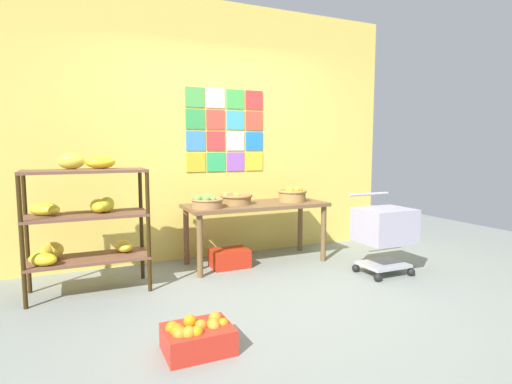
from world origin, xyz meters
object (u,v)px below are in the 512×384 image
fruit_basket_right (236,199)px  display_table (256,211)px  shopping_cart (384,228)px  produce_crate_under_table (230,258)px  fruit_basket_back_right (292,194)px  fruit_basket_back_left (207,202)px  banana_shelf_unit (82,216)px  orange_crate_foreground (197,336)px

fruit_basket_right → display_table: bearing=-11.1°
shopping_cart → produce_crate_under_table: bearing=142.9°
fruit_basket_back_right → fruit_basket_back_left: (-1.05, -0.09, -0.02)m
fruit_basket_back_left → shopping_cart: (1.61, -0.81, -0.26)m
fruit_basket_back_right → produce_crate_under_table: 1.02m
fruit_basket_back_right → shopping_cart: fruit_basket_back_right is taller
fruit_basket_back_right → fruit_basket_right: fruit_basket_back_right is taller
banana_shelf_unit → fruit_basket_back_left: bearing=5.1°
orange_crate_foreground → display_table: bearing=55.2°
banana_shelf_unit → orange_crate_foreground: 1.70m
fruit_basket_back_left → orange_crate_foreground: (-0.57, -1.58, -0.63)m
banana_shelf_unit → shopping_cart: 2.89m
banana_shelf_unit → fruit_basket_right: (1.57, 0.26, 0.05)m
orange_crate_foreground → banana_shelf_unit: bearing=112.5°
fruit_basket_right → produce_crate_under_table: 0.65m
banana_shelf_unit → fruit_basket_back_left: banana_shelf_unit is taller
fruit_basket_back_right → orange_crate_foreground: (-1.63, -1.67, -0.65)m
produce_crate_under_table → shopping_cart: size_ratio=0.49×
fruit_basket_back_right → produce_crate_under_table: bearing=-178.4°
display_table → produce_crate_under_table: bearing=-172.3°
produce_crate_under_table → display_table: bearing=7.7°
produce_crate_under_table → banana_shelf_unit: bearing=-173.2°
produce_crate_under_table → shopping_cart: (1.34, -0.88, 0.38)m
fruit_basket_right → banana_shelf_unit: bearing=-170.5°
banana_shelf_unit → fruit_basket_back_right: size_ratio=3.69×
banana_shelf_unit → produce_crate_under_table: bearing=6.8°
orange_crate_foreground → shopping_cart: shopping_cart is taller
produce_crate_under_table → orange_crate_foreground: 1.85m
orange_crate_foreground → shopping_cart: (2.19, 0.77, 0.37)m
fruit_basket_right → orange_crate_foreground: size_ratio=0.84×
banana_shelf_unit → display_table: 1.80m
display_table → fruit_basket_back_left: bearing=-169.5°
fruit_basket_back_left → produce_crate_under_table: fruit_basket_back_left is taller
fruit_basket_right → fruit_basket_back_left: (-0.38, -0.15, 0.00)m
fruit_basket_back_left → produce_crate_under_table: size_ratio=0.83×
fruit_basket_right → shopping_cart: size_ratio=0.44×
display_table → produce_crate_under_table: (-0.33, -0.04, -0.49)m
fruit_basket_right → orange_crate_foreground: fruit_basket_right is taller
fruit_basket_right → produce_crate_under_table: fruit_basket_right is taller
banana_shelf_unit → produce_crate_under_table: 1.58m
fruit_basket_back_right → fruit_basket_back_left: size_ratio=1.02×
display_table → banana_shelf_unit: bearing=-173.0°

